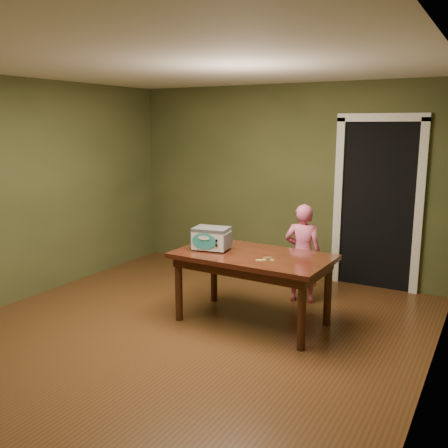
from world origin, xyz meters
name	(u,v)px	position (x,y,z in m)	size (l,w,h in m)	color
floor	(182,335)	(0.00, 0.00, 0.00)	(5.00, 5.00, 0.00)	brown
room_shell	(179,164)	(0.00, 0.00, 1.71)	(4.52, 5.02, 2.61)	brown
doorway	(383,203)	(1.30, 2.78, 1.06)	(1.10, 0.66, 2.25)	black
dining_table	(253,263)	(0.46, 0.64, 0.65)	(1.63, 0.95, 0.75)	#36100C
toy_oven	(211,238)	(0.00, 0.58, 0.88)	(0.43, 0.32, 0.24)	#4C4F54
baking_pan	(268,258)	(0.69, 0.52, 0.76)	(0.10, 0.10, 0.02)	silver
spatula	(265,260)	(0.68, 0.47, 0.75)	(0.18, 0.03, 0.01)	#E7DB64
child	(303,253)	(0.69, 1.51, 0.59)	(0.43, 0.28, 1.17)	#ED6190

